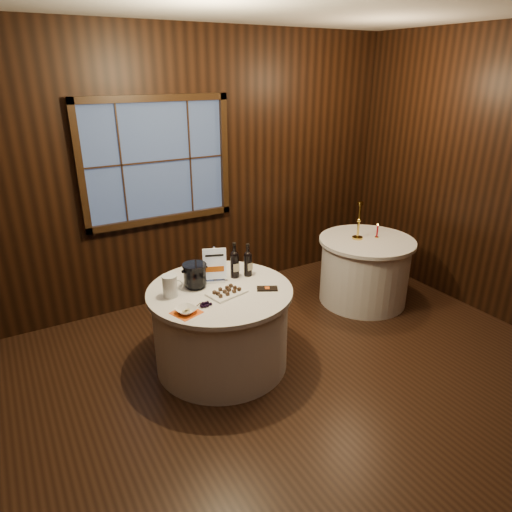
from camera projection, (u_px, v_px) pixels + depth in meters
ground at (280, 430)px, 3.48m from camera, size 6.00×6.00×0.00m
back_wall at (157, 171)px, 4.88m from camera, size 6.00×0.10×3.00m
main_table at (221, 327)px, 4.13m from camera, size 1.28×1.28×0.77m
side_table at (364, 270)px, 5.30m from camera, size 1.08×1.08×0.77m
sign_stand at (215, 270)px, 4.09m from camera, size 0.20×0.16×0.34m
port_bottle_left at (235, 262)px, 4.17m from camera, size 0.08×0.08×0.34m
port_bottle_right at (248, 262)px, 4.20m from camera, size 0.07×0.08×0.31m
ice_bucket at (195, 275)px, 3.99m from camera, size 0.21×0.21×0.22m
chocolate_plate at (227, 292)px, 3.90m from camera, size 0.36×0.28×0.05m
chocolate_box at (267, 289)px, 3.98m from camera, size 0.20×0.16×0.01m
grape_bunch at (205, 304)px, 3.69m from camera, size 0.16×0.07×0.04m
glass_pitcher at (170, 286)px, 3.83m from camera, size 0.18×0.13×0.19m
orange_napkin at (186, 313)px, 3.60m from camera, size 0.25×0.25×0.00m
cracker_bowl at (186, 310)px, 3.59m from camera, size 0.21×0.21×0.04m
brass_candlestick at (358, 226)px, 5.12m from camera, size 0.12×0.12×0.43m
red_candle at (377, 232)px, 5.19m from camera, size 0.04×0.04×0.17m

